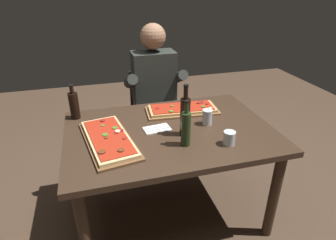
% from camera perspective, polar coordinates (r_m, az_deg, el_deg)
% --- Properties ---
extents(ground_plane, '(6.40, 6.40, 0.00)m').
position_cam_1_polar(ground_plane, '(2.39, 0.34, -17.71)').
color(ground_plane, '#4C3828').
extents(dining_table, '(1.40, 0.96, 0.74)m').
position_cam_1_polar(dining_table, '(1.99, 0.39, -4.36)').
color(dining_table, '#3D2B1E').
rests_on(dining_table, ground_plane).
extents(pizza_rectangular_front, '(0.57, 0.27, 0.05)m').
position_cam_1_polar(pizza_rectangular_front, '(2.19, 2.89, 2.14)').
color(pizza_rectangular_front, olive).
rests_on(pizza_rectangular_front, dining_table).
extents(pizza_rectangular_left, '(0.36, 0.63, 0.05)m').
position_cam_1_polar(pizza_rectangular_left, '(1.83, -11.83, -3.77)').
color(pizza_rectangular_left, brown).
rests_on(pizza_rectangular_left, dining_table).
extents(wine_bottle_dark, '(0.07, 0.07, 0.26)m').
position_cam_1_polar(wine_bottle_dark, '(2.16, -18.33, 2.87)').
color(wine_bottle_dark, black).
rests_on(wine_bottle_dark, dining_table).
extents(oil_bottle_amber, '(0.07, 0.07, 0.35)m').
position_cam_1_polar(oil_bottle_amber, '(1.83, 3.46, 0.92)').
color(oil_bottle_amber, black).
rests_on(oil_bottle_amber, dining_table).
extents(vinegar_bottle_green, '(0.06, 0.06, 0.30)m').
position_cam_1_polar(vinegar_bottle_green, '(1.72, 3.60, -1.65)').
color(vinegar_bottle_green, '#233819').
rests_on(vinegar_bottle_green, dining_table).
extents(tumbler_near_camera, '(0.07, 0.07, 0.11)m').
position_cam_1_polar(tumbler_near_camera, '(2.01, 7.84, 0.38)').
color(tumbler_near_camera, silver).
rests_on(tumbler_near_camera, dining_table).
extents(tumbler_far_side, '(0.07, 0.07, 0.09)m').
position_cam_1_polar(tumbler_far_side, '(1.80, 12.16, -3.72)').
color(tumbler_far_side, silver).
rests_on(tumbler_far_side, dining_table).
extents(napkin_cutlery_set, '(0.19, 0.13, 0.01)m').
position_cam_1_polar(napkin_cutlery_set, '(1.94, -2.21, -1.79)').
color(napkin_cutlery_set, white).
rests_on(napkin_cutlery_set, dining_table).
extents(diner_chair, '(0.44, 0.44, 0.87)m').
position_cam_1_polar(diner_chair, '(2.81, -3.03, 1.82)').
color(diner_chair, black).
rests_on(diner_chair, ground_plane).
extents(seated_diner, '(0.53, 0.41, 1.33)m').
position_cam_1_polar(seated_diner, '(2.60, -2.57, 5.85)').
color(seated_diner, '#23232D').
rests_on(seated_diner, ground_plane).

